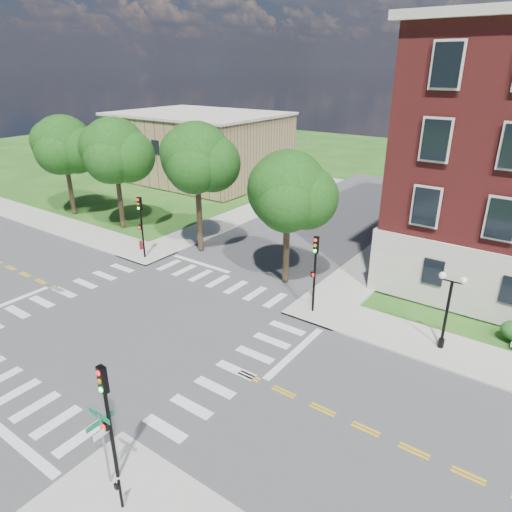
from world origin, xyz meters
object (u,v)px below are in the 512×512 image
Objects in this scene: twin_lamp_west at (448,307)px; street_sign_pole at (102,435)px; push_button_post at (120,493)px; traffic_signal_nw at (141,220)px; traffic_signal_ne at (315,265)px; fire_hydrant at (141,245)px; traffic_signal_se at (107,410)px.

street_sign_pole is (-7.30, -15.62, -0.21)m from twin_lamp_west.
push_button_post is (-6.14, -16.04, -1.73)m from twin_lamp_west.
traffic_signal_nw is 22.30m from push_button_post.
traffic_signal_ne reaches higher than fire_hydrant.
push_button_post is (16.02, -15.33, -2.39)m from traffic_signal_nw.
twin_lamp_west is at bearing 69.06° from push_button_post.
fire_hydrant is (-16.41, 15.61, -2.72)m from traffic_signal_se.
twin_lamp_west reaches higher than push_button_post.
traffic_signal_ne is at bearing -175.89° from twin_lamp_west.
traffic_signal_nw is (-14.75, -0.18, 0.00)m from traffic_signal_ne.
street_sign_pole is at bearing -89.57° from traffic_signal_ne.
traffic_signal_nw is 3.27m from fire_hydrant.
twin_lamp_west is at bearing 1.85° from traffic_signal_nw.
twin_lamp_west is 17.24m from street_sign_pole.
traffic_signal_ne is 7.46m from twin_lamp_west.
street_sign_pole is (14.86, -14.90, -0.88)m from traffic_signal_nw.
traffic_signal_nw is 1.55× the size of street_sign_pole.
traffic_signal_ne is at bearing 94.68° from push_button_post.
twin_lamp_west is at bearing 4.11° from traffic_signal_ne.
twin_lamp_west is at bearing 64.63° from traffic_signal_se.
street_sign_pole is 1.95m from push_button_post.
fire_hydrant is at bearing 146.61° from traffic_signal_nw.
push_button_post is (1.27, -15.51, -2.39)m from traffic_signal_ne.
fire_hydrant is at bearing 135.85° from street_sign_pole.
traffic_signal_nw is 21.07m from street_sign_pole.
traffic_signal_ne is 4.00× the size of push_button_post.
traffic_signal_nw reaches higher than street_sign_pole.
twin_lamp_west is at bearing -0.69° from fire_hydrant.
traffic_signal_se is 0.93m from street_sign_pole.
traffic_signal_se is 1.55× the size of street_sign_pole.
traffic_signal_se is at bearing -89.44° from traffic_signal_ne.
twin_lamp_west is 23.77m from fire_hydrant.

